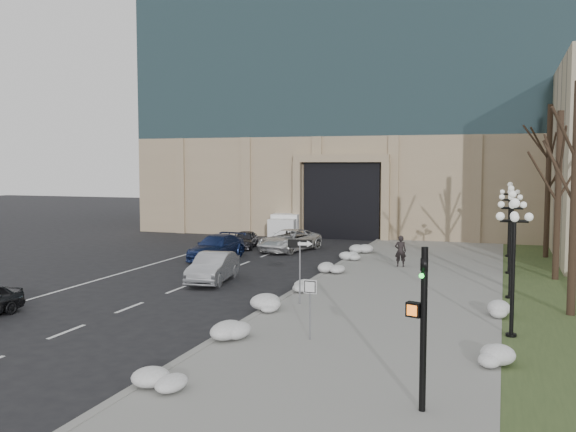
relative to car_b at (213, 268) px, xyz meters
name	(u,v)px	position (x,y,z in m)	size (l,w,h in m)	color
ground	(210,368)	(5.68, -12.25, -0.74)	(160.00, 160.00, 0.00)	black
sidewalk	(403,286)	(9.18, 1.75, -0.68)	(9.00, 40.00, 0.12)	gray
curb	(313,280)	(4.68, 1.75, -0.67)	(0.30, 40.00, 0.14)	gray
grass_strip	(550,295)	(15.68, 1.75, -0.69)	(4.00, 40.00, 0.10)	#374924
office_tower	(394,26)	(3.67, 31.34, 17.76)	(40.00, 24.70, 36.00)	tan
car_b	(213,268)	(0.00, 0.00, 0.00)	(1.56, 4.47, 1.47)	#A0A2A8
car_c	(217,247)	(-3.09, 7.04, 0.01)	(2.09, 5.15, 1.49)	navy
car_d	(289,240)	(-0.02, 11.97, -0.01)	(2.43, 5.26, 1.46)	silver
car_e	(245,239)	(-3.42, 12.41, -0.12)	(1.45, 3.60, 1.23)	#2C2B30
pedestrian	(400,251)	(8.20, 7.12, 0.26)	(0.64, 0.42, 1.76)	black
box_truck	(288,225)	(-2.76, 19.95, 0.20)	(2.83, 6.30, 1.93)	white
one_way_sign	(304,252)	(5.92, -3.81, 1.57)	(1.05, 0.32, 2.79)	slate
keep_sign	(310,297)	(7.69, -8.87, 0.81)	(0.45, 0.09, 2.11)	slate
traffic_signal	(422,333)	(11.90, -13.84, 1.25)	(0.68, 0.90, 3.99)	black
snow_clump_a	(164,378)	(5.32, -14.23, -0.44)	(1.10, 1.60, 0.36)	silver
snow_clump_b	(236,331)	(5.24, -9.32, -0.44)	(1.10, 1.60, 0.36)	silver
snow_clump_c	(264,307)	(4.86, -5.67, -0.44)	(1.10, 1.60, 0.36)	silver
snow_clump_d	(306,287)	(5.18, -1.13, -0.44)	(1.10, 1.60, 0.36)	silver
snow_clump_e	(332,268)	(4.97, 4.34, -0.44)	(1.10, 1.60, 0.36)	silver
snow_clump_f	(348,257)	(4.87, 8.41, -0.44)	(1.10, 1.60, 0.36)	silver
snow_clump_g	(363,250)	(4.98, 12.16, -0.44)	(1.10, 1.60, 0.36)	silver
snow_clump_h	(487,357)	(13.30, -9.60, -0.44)	(1.10, 1.60, 0.36)	silver
snow_clump_i	(495,310)	(13.42, -3.30, -0.44)	(1.10, 1.60, 0.36)	silver
lamppost_a	(514,249)	(13.98, -6.25, 2.34)	(1.18, 1.18, 4.76)	black
lamppost_b	(512,230)	(13.98, 0.25, 2.34)	(1.18, 1.18, 4.76)	black
lamppost_c	(510,218)	(13.98, 6.75, 2.34)	(1.18, 1.18, 4.76)	black
lamppost_d	(509,209)	(13.98, 13.25, 2.34)	(1.18, 1.18, 4.76)	black
tree_near	(576,166)	(16.18, -2.25, 5.09)	(3.20, 3.20, 9.00)	black
tree_mid	(559,172)	(16.18, 5.75, 4.77)	(3.20, 3.20, 8.50)	black
tree_far	(549,159)	(16.18, 13.75, 5.42)	(3.20, 3.20, 9.50)	black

